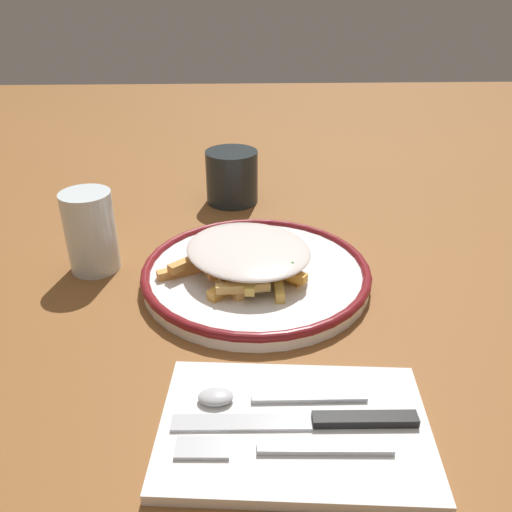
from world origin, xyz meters
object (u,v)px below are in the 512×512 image
object	(u,v)px
plate	(256,273)
fries_heap	(248,255)
water_glass	(91,232)
napkin	(294,428)
fork	(283,448)
knife	(317,421)
coffee_mug	(232,176)
spoon	(253,397)

from	to	relation	value
plate	fries_heap	xyz separation A→B (m)	(-0.00, 0.01, 0.03)
plate	water_glass	xyz separation A→B (m)	(0.04, 0.21, 0.04)
fries_heap	napkin	bearing A→B (deg)	-172.04
fork	water_glass	xyz separation A→B (m)	(0.32, 0.22, 0.04)
water_glass	knife	bearing A→B (deg)	-138.84
plate	water_glass	world-z (taller)	water_glass
fork	water_glass	distance (m)	0.39
fries_heap	water_glass	world-z (taller)	water_glass
fries_heap	napkin	size ratio (longest dim) A/B	0.96
plate	water_glass	bearing A→B (deg)	78.92
fries_heap	water_glass	xyz separation A→B (m)	(0.04, 0.20, 0.01)
knife	water_glass	bearing A→B (deg)	41.16
fries_heap	fork	size ratio (longest dim) A/B	1.25
water_glass	coffee_mug	bearing A→B (deg)	-38.91
plate	fork	size ratio (longest dim) A/B	1.64
napkin	water_glass	size ratio (longest dim) A/B	2.15
plate	knife	size ratio (longest dim) A/B	1.38
plate	napkin	bearing A→B (deg)	-174.42
napkin	fork	size ratio (longest dim) A/B	1.31
fries_heap	knife	xyz separation A→B (m)	(-0.25, -0.05, -0.03)
napkin	plate	bearing A→B (deg)	5.58
fries_heap	coffee_mug	xyz separation A→B (m)	(0.27, 0.02, 0.00)
napkin	water_glass	distance (m)	0.38
knife	spoon	size ratio (longest dim) A/B	1.38
knife	water_glass	size ratio (longest dim) A/B	1.96
knife	fries_heap	bearing A→B (deg)	12.19
plate	fork	xyz separation A→B (m)	(-0.28, -0.01, 0.00)
fries_heap	coffee_mug	size ratio (longest dim) A/B	1.93
spoon	fork	bearing A→B (deg)	-157.91
spoon	coffee_mug	bearing A→B (deg)	2.49
knife	fork	bearing A→B (deg)	131.09
spoon	coffee_mug	distance (m)	0.49
plate	fries_heap	distance (m)	0.03
napkin	spoon	size ratio (longest dim) A/B	1.51
plate	knife	world-z (taller)	plate
plate	coffee_mug	bearing A→B (deg)	6.80
fork	coffee_mug	size ratio (longest dim) A/B	1.54
spoon	water_glass	xyz separation A→B (m)	(0.26, 0.20, 0.04)
napkin	water_glass	world-z (taller)	water_glass
fork	fries_heap	bearing A→B (deg)	4.65
plate	spoon	size ratio (longest dim) A/B	1.90
fries_heap	spoon	xyz separation A→B (m)	(-0.22, 0.00, -0.03)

